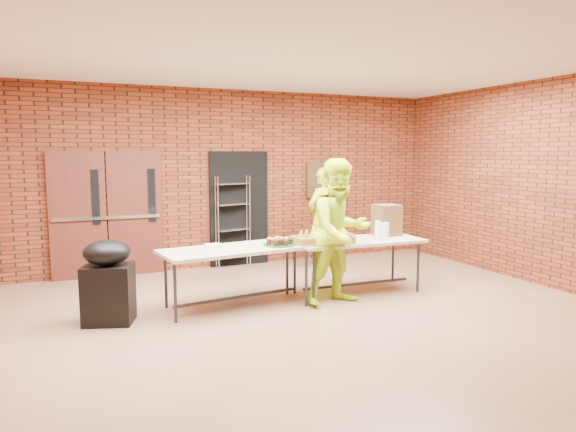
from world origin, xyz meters
The scene contains 19 objects.
room centered at (0.00, 0.00, 1.60)m, with size 8.08×7.08×3.28m.
double_doors centered at (-2.20, 3.44, 1.05)m, with size 1.78×0.12×2.10m.
dark_doorway centered at (0.10, 3.46, 1.05)m, with size 1.10×0.06×2.10m, color black.
bronze_plaque centered at (1.90, 3.45, 1.55)m, with size 0.85×0.04×0.70m, color #3B2B17.
wire_rack centered at (-0.06, 3.32, 0.83)m, with size 0.61×0.20×1.66m, color #B4B4BB, non-canonical shape.
table_left centered at (-0.75, 0.93, 0.74)m, with size 2.07×1.07×0.81m.
table_right centered at (1.11, 0.93, 0.73)m, with size 1.97×0.88×0.80m.
basket_bananas centered at (0.29, 0.85, 0.86)m, with size 0.46×0.36×0.14m.
basket_oranges centered at (0.83, 1.03, 0.85)m, with size 0.40×0.31×0.12m.
basket_apples centered at (0.67, 0.77, 0.86)m, with size 0.45×0.35×0.14m.
muffin_tray centered at (-0.15, 0.87, 0.86)m, with size 0.44×0.44×0.11m.
napkin_box centered at (-1.05, 0.97, 0.84)m, with size 0.19×0.13×0.06m, color white.
coffee_dispenser centered at (1.73, 1.10, 1.04)m, with size 0.36×0.33×0.48m, color brown.
cup_stack_front centered at (1.41, 0.76, 0.92)m, with size 0.08×0.08×0.25m, color white.
cup_stack_mid centered at (1.46, 0.71, 0.93)m, with size 0.09×0.09×0.26m, color white.
cup_stack_back centered at (1.48, 0.96, 0.93)m, with size 0.09×0.09×0.26m, color white.
covered_grill centered at (-2.37, 0.92, 0.51)m, with size 0.68×0.62×1.03m.
volunteer_woman centered at (1.41, 2.66, 0.91)m, with size 0.66×0.43×1.82m, color #C0EA1A.
volunteer_man centered at (0.62, 0.55, 1.00)m, with size 0.97×0.75×1.99m, color #C0EA1A.
Camera 1 is at (-2.74, -5.52, 2.06)m, focal length 32.00 mm.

